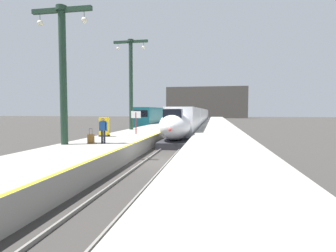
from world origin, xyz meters
name	(u,v)px	position (x,y,z in m)	size (l,w,h in m)	color
ground_plane	(157,162)	(0.00, 0.00, 0.00)	(260.00, 260.00, 0.00)	#33302D
platform_left	(166,128)	(-4.05, 24.75, 0.53)	(4.80, 110.00, 1.05)	gray
platform_right	(218,128)	(4.05, 24.75, 0.53)	(4.80, 110.00, 1.05)	gray
platform_left_safety_stripe	(180,124)	(-1.77, 24.75, 1.05)	(0.20, 107.80, 0.01)	yellow
rail_main_left	(188,130)	(-0.75, 27.50, 0.06)	(0.08, 110.00, 0.12)	slate
rail_main_right	(197,130)	(0.75, 27.50, 0.06)	(0.08, 110.00, 0.12)	slate
rail_secondary_left	(141,129)	(-8.85, 27.50, 0.06)	(0.08, 110.00, 0.12)	slate
rail_secondary_right	(150,129)	(-7.35, 27.50, 0.06)	(0.08, 110.00, 0.12)	slate
highspeed_train_main	(198,116)	(0.00, 41.28, 1.98)	(2.92, 74.62, 3.60)	silver
regional_train_adjacent	(163,116)	(-8.10, 42.86, 2.13)	(2.85, 36.60, 3.80)	#145660
station_column_near	(63,61)	(-5.90, -0.62, 6.28)	(4.00, 0.68, 8.62)	#1E3828
station_column_mid	(131,76)	(-5.90, 13.02, 7.11)	(4.00, 0.68, 10.20)	#1E3828
passenger_near_edge	(103,128)	(-3.68, 0.28, 2.04)	(0.57, 0.23, 1.69)	#23232D
rolling_suitcase	(91,139)	(-4.45, 0.09, 1.35)	(0.40, 0.22, 0.98)	brown
ticket_machine_yellow	(104,128)	(-5.55, 4.71, 1.79)	(0.76, 0.62, 1.60)	yellow
departure_info_board	(136,118)	(-3.56, 7.21, 2.56)	(0.90, 0.10, 2.12)	maroon
terminus_back_wall	(206,102)	(0.00, 102.00, 7.00)	(36.00, 2.00, 14.00)	#4C4742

